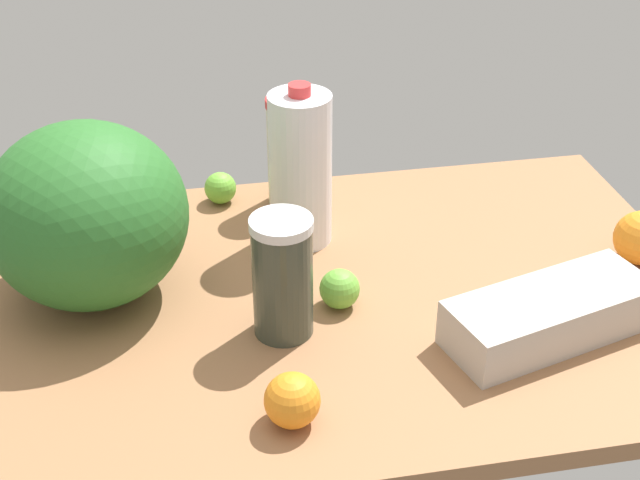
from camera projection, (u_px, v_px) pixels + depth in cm
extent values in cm
cube|color=#986742|center=(320.00, 303.00, 137.01)|extent=(120.00, 76.00, 3.00)
ellipsoid|color=#2A6A28|center=(87.00, 215.00, 129.68)|extent=(29.67, 29.67, 27.51)
cube|color=#BDB5AC|center=(550.00, 315.00, 126.08)|extent=(32.55, 19.44, 7.11)
cylinder|color=white|center=(301.00, 170.00, 143.68)|extent=(10.16, 10.16, 25.80)
cylinder|color=red|center=(300.00, 90.00, 136.40)|extent=(3.56, 3.56, 1.80)
cylinder|color=beige|center=(288.00, 155.00, 156.31)|extent=(7.48, 7.48, 18.53)
cylinder|color=red|center=(287.00, 103.00, 151.05)|extent=(7.71, 7.71, 1.40)
cylinder|color=#373E32|center=(283.00, 281.00, 124.36)|extent=(8.54, 8.54, 17.16)
cylinder|color=silver|center=(281.00, 224.00, 119.46)|extent=(8.80, 8.80, 1.40)
sphere|color=#68B23B|center=(340.00, 289.00, 132.42)|extent=(6.08, 6.08, 6.08)
sphere|color=orange|center=(292.00, 400.00, 110.89)|extent=(7.18, 7.18, 7.18)
sphere|color=#6AB536|center=(220.00, 188.00, 159.52)|extent=(5.73, 5.73, 5.73)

